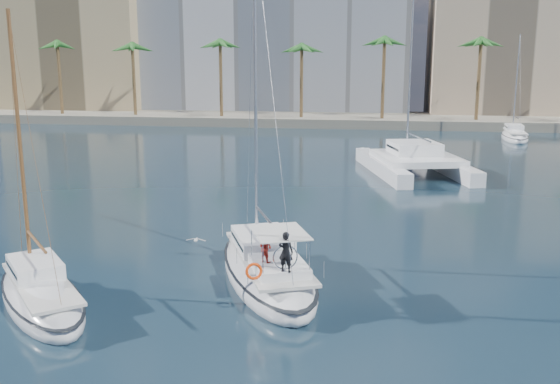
# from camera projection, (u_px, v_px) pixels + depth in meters

# --- Properties ---
(ground) EXTENTS (160.00, 160.00, 0.00)m
(ground) POSITION_uv_depth(u_px,v_px,m) (272.00, 266.00, 28.04)
(ground) COLOR black
(ground) RESTS_ON ground
(quay) EXTENTS (120.00, 14.00, 1.20)m
(quay) POSITION_uv_depth(u_px,v_px,m) (344.00, 119.00, 86.82)
(quay) COLOR gray
(quay) RESTS_ON ground
(building_modern) EXTENTS (42.00, 16.00, 28.00)m
(building_modern) POSITION_uv_depth(u_px,v_px,m) (273.00, 25.00, 97.31)
(building_modern) COLOR silver
(building_modern) RESTS_ON ground
(building_tan_left) EXTENTS (22.00, 14.00, 22.00)m
(building_tan_left) POSITION_uv_depth(u_px,v_px,m) (82.00, 45.00, 98.53)
(building_tan_left) COLOR tan
(building_tan_left) RESTS_ON ground
(building_beige) EXTENTS (20.00, 14.00, 20.00)m
(building_beige) POSITION_uv_depth(u_px,v_px,m) (501.00, 51.00, 90.25)
(building_beige) COLOR tan
(building_beige) RESTS_ON ground
(palm_left) EXTENTS (3.60, 3.60, 12.30)m
(palm_left) POSITION_uv_depth(u_px,v_px,m) (97.00, 48.00, 85.91)
(palm_left) COLOR brown
(palm_left) RESTS_ON ground
(palm_centre) EXTENTS (3.60, 3.60, 12.30)m
(palm_centre) POSITION_uv_depth(u_px,v_px,m) (344.00, 48.00, 80.89)
(palm_centre) COLOR brown
(palm_centre) RESTS_ON ground
(main_sloop) EXTENTS (6.94, 10.80, 15.34)m
(main_sloop) POSITION_uv_depth(u_px,v_px,m) (267.00, 269.00, 26.13)
(main_sloop) COLOR white
(main_sloop) RESTS_ON ground
(small_sloop) EXTENTS (7.19, 7.76, 11.59)m
(small_sloop) POSITION_uv_depth(u_px,v_px,m) (41.00, 295.00, 23.47)
(small_sloop) COLOR white
(small_sloop) RESTS_ON ground
(catamaran) EXTENTS (9.62, 14.28, 18.90)m
(catamaran) POSITION_uv_depth(u_px,v_px,m) (414.00, 159.00, 50.10)
(catamaran) COLOR white
(catamaran) RESTS_ON ground
(seagull) EXTENTS (0.96, 0.41, 0.18)m
(seagull) POSITION_uv_depth(u_px,v_px,m) (196.00, 240.00, 29.07)
(seagull) COLOR silver
(seagull) RESTS_ON ground
(moored_yacht_a) EXTENTS (3.37, 9.52, 11.90)m
(moored_yacht_a) POSITION_uv_depth(u_px,v_px,m) (514.00, 139.00, 70.47)
(moored_yacht_a) COLOR white
(moored_yacht_a) RESTS_ON ground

